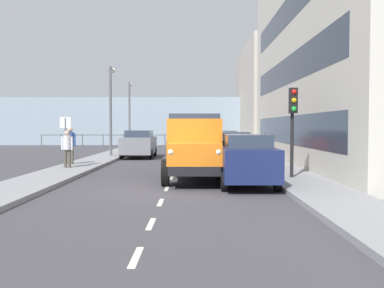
{
  "coord_description": "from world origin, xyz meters",
  "views": [
    {
      "loc": [
        -0.89,
        13.51,
        2.0
      ],
      "look_at": [
        -0.76,
        -8.31,
        1.1
      ],
      "focal_mm": 41.1,
      "sensor_mm": 36.0,
      "label": 1
    }
  ],
  "objects_px": {
    "car_grey_oppositeside_0": "(139,144)",
    "traffic_light_near": "(293,113)",
    "lamp_post_far": "(130,108)",
    "pedestrian_couple_b": "(67,146)",
    "pedestrian_couple_a": "(70,142)",
    "car_navy_kerbside_near": "(246,159)",
    "street_sign": "(66,133)",
    "lamp_post_promenade": "(111,102)",
    "truck_vintage_orange": "(195,149)",
    "car_red_kerbside_2": "(224,145)",
    "car_maroon_kerbside_1": "(231,149)"
  },
  "relations": [
    {
      "from": "traffic_light_near",
      "to": "car_navy_kerbside_near",
      "type": "bearing_deg",
      "value": 28.74
    },
    {
      "from": "truck_vintage_orange",
      "to": "car_maroon_kerbside_1",
      "type": "bearing_deg",
      "value": -109.59
    },
    {
      "from": "car_navy_kerbside_near",
      "to": "car_red_kerbside_2",
      "type": "bearing_deg",
      "value": -90.0
    },
    {
      "from": "lamp_post_far",
      "to": "pedestrian_couple_a",
      "type": "bearing_deg",
      "value": 88.12
    },
    {
      "from": "car_grey_oppositeside_0",
      "to": "car_red_kerbside_2",
      "type": "bearing_deg",
      "value": 164.42
    },
    {
      "from": "traffic_light_near",
      "to": "lamp_post_far",
      "type": "height_order",
      "value": "lamp_post_far"
    },
    {
      "from": "pedestrian_couple_a",
      "to": "street_sign",
      "type": "height_order",
      "value": "street_sign"
    },
    {
      "from": "lamp_post_far",
      "to": "street_sign",
      "type": "bearing_deg",
      "value": 89.2
    },
    {
      "from": "car_navy_kerbside_near",
      "to": "lamp_post_far",
      "type": "relative_size",
      "value": 0.81
    },
    {
      "from": "traffic_light_near",
      "to": "lamp_post_far",
      "type": "relative_size",
      "value": 0.58
    },
    {
      "from": "car_maroon_kerbside_1",
      "to": "car_grey_oppositeside_0",
      "type": "bearing_deg",
      "value": -52.74
    },
    {
      "from": "car_grey_oppositeside_0",
      "to": "street_sign",
      "type": "relative_size",
      "value": 1.89
    },
    {
      "from": "car_red_kerbside_2",
      "to": "traffic_light_near",
      "type": "relative_size",
      "value": 1.22
    },
    {
      "from": "truck_vintage_orange",
      "to": "traffic_light_near",
      "type": "xyz_separation_m",
      "value": [
        -3.51,
        0.12,
        1.29
      ]
    },
    {
      "from": "car_maroon_kerbside_1",
      "to": "pedestrian_couple_b",
      "type": "relative_size",
      "value": 2.53
    },
    {
      "from": "lamp_post_promenade",
      "to": "car_red_kerbside_2",
      "type": "bearing_deg",
      "value": 166.33
    },
    {
      "from": "truck_vintage_orange",
      "to": "traffic_light_near",
      "type": "height_order",
      "value": "traffic_light_near"
    },
    {
      "from": "traffic_light_near",
      "to": "pedestrian_couple_a",
      "type": "bearing_deg",
      "value": -29.87
    },
    {
      "from": "traffic_light_near",
      "to": "lamp_post_far",
      "type": "xyz_separation_m",
      "value": [
        9.0,
        -21.46,
        1.03
      ]
    },
    {
      "from": "pedestrian_couple_b",
      "to": "traffic_light_near",
      "type": "height_order",
      "value": "traffic_light_near"
    },
    {
      "from": "truck_vintage_orange",
      "to": "car_navy_kerbside_near",
      "type": "distance_m",
      "value": 2.06
    },
    {
      "from": "pedestrian_couple_a",
      "to": "car_grey_oppositeside_0",
      "type": "bearing_deg",
      "value": -111.76
    },
    {
      "from": "truck_vintage_orange",
      "to": "car_red_kerbside_2",
      "type": "bearing_deg",
      "value": -99.54
    },
    {
      "from": "car_grey_oppositeside_0",
      "to": "pedestrian_couple_b",
      "type": "height_order",
      "value": "pedestrian_couple_b"
    },
    {
      "from": "pedestrian_couple_b",
      "to": "street_sign",
      "type": "bearing_deg",
      "value": -43.98
    },
    {
      "from": "car_maroon_kerbside_1",
      "to": "street_sign",
      "type": "distance_m",
      "value": 7.59
    },
    {
      "from": "car_maroon_kerbside_1",
      "to": "pedestrian_couple_b",
      "type": "height_order",
      "value": "pedestrian_couple_b"
    },
    {
      "from": "traffic_light_near",
      "to": "car_red_kerbside_2",
      "type": "bearing_deg",
      "value": -80.21
    },
    {
      "from": "car_navy_kerbside_near",
      "to": "car_grey_oppositeside_0",
      "type": "xyz_separation_m",
      "value": [
        5.21,
        -12.78,
        0.0
      ]
    },
    {
      "from": "car_grey_oppositeside_0",
      "to": "traffic_light_near",
      "type": "bearing_deg",
      "value": 120.67
    },
    {
      "from": "truck_vintage_orange",
      "to": "car_maroon_kerbside_1",
      "type": "xyz_separation_m",
      "value": [
        -1.72,
        -4.83,
        -0.28
      ]
    },
    {
      "from": "car_maroon_kerbside_1",
      "to": "traffic_light_near",
      "type": "height_order",
      "value": "traffic_light_near"
    },
    {
      "from": "car_navy_kerbside_near",
      "to": "car_grey_oppositeside_0",
      "type": "bearing_deg",
      "value": -67.82
    },
    {
      "from": "truck_vintage_orange",
      "to": "pedestrian_couple_b",
      "type": "bearing_deg",
      "value": -32.44
    },
    {
      "from": "lamp_post_promenade",
      "to": "street_sign",
      "type": "distance_m",
      "value": 8.47
    },
    {
      "from": "truck_vintage_orange",
      "to": "lamp_post_far",
      "type": "distance_m",
      "value": 22.16
    },
    {
      "from": "lamp_post_far",
      "to": "pedestrian_couple_b",
      "type": "bearing_deg",
      "value": 89.47
    },
    {
      "from": "car_red_kerbside_2",
      "to": "lamp_post_promenade",
      "type": "xyz_separation_m",
      "value": [
        7.0,
        -1.7,
        2.64
      ]
    },
    {
      "from": "lamp_post_far",
      "to": "street_sign",
      "type": "xyz_separation_m",
      "value": [
        0.25,
        17.67,
        -1.82
      ]
    },
    {
      "from": "car_navy_kerbside_near",
      "to": "car_grey_oppositeside_0",
      "type": "relative_size",
      "value": 1.05
    },
    {
      "from": "street_sign",
      "to": "car_red_kerbside_2",
      "type": "bearing_deg",
      "value": -138.71
    },
    {
      "from": "pedestrian_couple_a",
      "to": "traffic_light_near",
      "type": "distance_m",
      "value": 11.06
    },
    {
      "from": "car_grey_oppositeside_0",
      "to": "traffic_light_near",
      "type": "relative_size",
      "value": 1.33
    },
    {
      "from": "truck_vintage_orange",
      "to": "car_maroon_kerbside_1",
      "type": "height_order",
      "value": "truck_vintage_orange"
    },
    {
      "from": "pedestrian_couple_b",
      "to": "lamp_post_promenade",
      "type": "distance_m",
      "value": 8.69
    },
    {
      "from": "traffic_light_near",
      "to": "street_sign",
      "type": "bearing_deg",
      "value": -22.32
    },
    {
      "from": "truck_vintage_orange",
      "to": "pedestrian_couple_a",
      "type": "height_order",
      "value": "truck_vintage_orange"
    },
    {
      "from": "car_grey_oppositeside_0",
      "to": "lamp_post_promenade",
      "type": "relative_size",
      "value": 0.76
    },
    {
      "from": "car_navy_kerbside_near",
      "to": "traffic_light_near",
      "type": "bearing_deg",
      "value": -151.26
    },
    {
      "from": "pedestrian_couple_b",
      "to": "pedestrian_couple_a",
      "type": "xyz_separation_m",
      "value": [
        0.36,
        -1.75,
        0.09
      ]
    }
  ]
}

